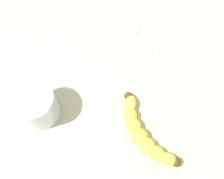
% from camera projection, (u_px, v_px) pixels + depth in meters
% --- Properties ---
extents(wooden_tabletop, '(1.20, 1.20, 0.03)m').
position_uv_depth(wooden_tabletop, '(125.00, 104.00, 0.75)').
color(wooden_tabletop, beige).
rests_on(wooden_tabletop, ground).
extents(banana, '(0.09, 0.20, 0.04)m').
position_uv_depth(banana, '(143.00, 134.00, 0.69)').
color(banana, '#E1CD47').
rests_on(banana, wooden_tabletop).
extents(smoothie_glass, '(0.09, 0.09, 0.10)m').
position_uv_depth(smoothie_glass, '(37.00, 105.00, 0.68)').
color(smoothie_glass, silver).
rests_on(smoothie_glass, wooden_tabletop).
extents(teaspoon, '(0.03, 0.11, 0.01)m').
position_uv_depth(teaspoon, '(136.00, 31.00, 0.80)').
color(teaspoon, silver).
rests_on(teaspoon, wooden_tabletop).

